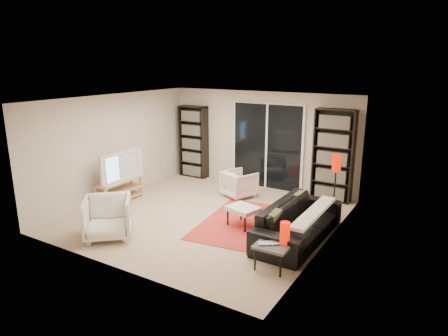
{
  "coord_description": "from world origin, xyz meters",
  "views": [
    {
      "loc": [
        4.3,
        -6.43,
        3.1
      ],
      "look_at": [
        0.25,
        0.3,
        1.0
      ],
      "focal_mm": 32.0,
      "sensor_mm": 36.0,
      "label": 1
    }
  ],
  "objects_px": {
    "bookshelf_left": "(193,142)",
    "tv_stand": "(119,190)",
    "armchair_front": "(108,217)",
    "sofa": "(299,221)",
    "bookshelf_right": "(333,156)",
    "side_table": "(273,246)",
    "ottoman": "(243,209)",
    "floor_lamp": "(336,170)",
    "armchair_back": "(239,184)"
  },
  "relations": [
    {
      "from": "bookshelf_right",
      "to": "ottoman",
      "type": "relative_size",
      "value": 3.13
    },
    {
      "from": "sofa",
      "to": "floor_lamp",
      "type": "distance_m",
      "value": 1.58
    },
    {
      "from": "bookshelf_left",
      "to": "armchair_front",
      "type": "distance_m",
      "value": 4.24
    },
    {
      "from": "bookshelf_right",
      "to": "sofa",
      "type": "height_order",
      "value": "bookshelf_right"
    },
    {
      "from": "tv_stand",
      "to": "sofa",
      "type": "relative_size",
      "value": 0.52
    },
    {
      "from": "armchair_back",
      "to": "floor_lamp",
      "type": "bearing_deg",
      "value": -158.41
    },
    {
      "from": "sofa",
      "to": "ottoman",
      "type": "distance_m",
      "value": 1.12
    },
    {
      "from": "bookshelf_left",
      "to": "tv_stand",
      "type": "relative_size",
      "value": 1.65
    },
    {
      "from": "tv_stand",
      "to": "armchair_back",
      "type": "distance_m",
      "value": 2.76
    },
    {
      "from": "sofa",
      "to": "tv_stand",
      "type": "bearing_deg",
      "value": 93.79
    },
    {
      "from": "sofa",
      "to": "armchair_back",
      "type": "relative_size",
      "value": 3.32
    },
    {
      "from": "ottoman",
      "to": "bookshelf_left",
      "type": "bearing_deg",
      "value": 139.89
    },
    {
      "from": "bookshelf_right",
      "to": "sofa",
      "type": "bearing_deg",
      "value": -87.12
    },
    {
      "from": "bookshelf_left",
      "to": "armchair_front",
      "type": "height_order",
      "value": "bookshelf_left"
    },
    {
      "from": "floor_lamp",
      "to": "tv_stand",
      "type": "bearing_deg",
      "value": -159.93
    },
    {
      "from": "armchair_back",
      "to": "floor_lamp",
      "type": "height_order",
      "value": "floor_lamp"
    },
    {
      "from": "armchair_back",
      "to": "floor_lamp",
      "type": "distance_m",
      "value": 2.36
    },
    {
      "from": "bookshelf_left",
      "to": "tv_stand",
      "type": "xyz_separation_m",
      "value": [
        -0.25,
        -2.58,
        -0.71
      ]
    },
    {
      "from": "armchair_back",
      "to": "floor_lamp",
      "type": "relative_size",
      "value": 0.52
    },
    {
      "from": "bookshelf_left",
      "to": "ottoman",
      "type": "bearing_deg",
      "value": -40.11
    },
    {
      "from": "ottoman",
      "to": "side_table",
      "type": "xyz_separation_m",
      "value": [
        1.16,
        -1.18,
        0.01
      ]
    },
    {
      "from": "sofa",
      "to": "floor_lamp",
      "type": "bearing_deg",
      "value": -7.84
    },
    {
      "from": "bookshelf_left",
      "to": "sofa",
      "type": "xyz_separation_m",
      "value": [
        3.97,
        -2.38,
        -0.64
      ]
    },
    {
      "from": "bookshelf_right",
      "to": "sofa",
      "type": "distance_m",
      "value": 2.48
    },
    {
      "from": "armchair_back",
      "to": "side_table",
      "type": "relative_size",
      "value": 1.29
    },
    {
      "from": "armchair_front",
      "to": "side_table",
      "type": "relative_size",
      "value": 1.56
    },
    {
      "from": "bookshelf_right",
      "to": "side_table",
      "type": "bearing_deg",
      "value": -87.43
    },
    {
      "from": "bookshelf_right",
      "to": "tv_stand",
      "type": "relative_size",
      "value": 1.78
    },
    {
      "from": "armchair_back",
      "to": "tv_stand",
      "type": "bearing_deg",
      "value": 61.14
    },
    {
      "from": "bookshelf_right",
      "to": "sofa",
      "type": "relative_size",
      "value": 0.92
    },
    {
      "from": "armchair_front",
      "to": "side_table",
      "type": "xyz_separation_m",
      "value": [
        3.03,
        0.51,
        -0.02
      ]
    },
    {
      "from": "armchair_front",
      "to": "sofa",
      "type": "bearing_deg",
      "value": -11.65
    },
    {
      "from": "tv_stand",
      "to": "ottoman",
      "type": "height_order",
      "value": "tv_stand"
    },
    {
      "from": "sofa",
      "to": "side_table",
      "type": "xyz_separation_m",
      "value": [
        0.04,
        -1.2,
        0.03
      ]
    },
    {
      "from": "bookshelf_left",
      "to": "bookshelf_right",
      "type": "bearing_deg",
      "value": -0.0
    },
    {
      "from": "bookshelf_right",
      "to": "side_table",
      "type": "height_order",
      "value": "bookshelf_right"
    },
    {
      "from": "floor_lamp",
      "to": "armchair_front",
      "type": "bearing_deg",
      "value": -135.75
    },
    {
      "from": "armchair_front",
      "to": "ottoman",
      "type": "bearing_deg",
      "value": 0.71
    },
    {
      "from": "armchair_back",
      "to": "side_table",
      "type": "height_order",
      "value": "armchair_back"
    },
    {
      "from": "bookshelf_left",
      "to": "bookshelf_right",
      "type": "height_order",
      "value": "bookshelf_right"
    },
    {
      "from": "armchair_front",
      "to": "ottoman",
      "type": "relative_size",
      "value": 1.24
    },
    {
      "from": "tv_stand",
      "to": "armchair_front",
      "type": "relative_size",
      "value": 1.43
    },
    {
      "from": "bookshelf_right",
      "to": "ottoman",
      "type": "bearing_deg",
      "value": -112.72
    },
    {
      "from": "armchair_front",
      "to": "side_table",
      "type": "bearing_deg",
      "value": -31.83
    },
    {
      "from": "bookshelf_right",
      "to": "armchair_front",
      "type": "height_order",
      "value": "bookshelf_right"
    },
    {
      "from": "sofa",
      "to": "armchair_front",
      "type": "bearing_deg",
      "value": 120.75
    },
    {
      "from": "bookshelf_right",
      "to": "armchair_front",
      "type": "xyz_separation_m",
      "value": [
        -2.87,
        -4.08,
        -0.67
      ]
    },
    {
      "from": "armchair_back",
      "to": "side_table",
      "type": "distance_m",
      "value": 3.4
    },
    {
      "from": "bookshelf_right",
      "to": "armchair_back",
      "type": "bearing_deg",
      "value": -155.19
    },
    {
      "from": "sofa",
      "to": "armchair_back",
      "type": "height_order",
      "value": "sofa"
    }
  ]
}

